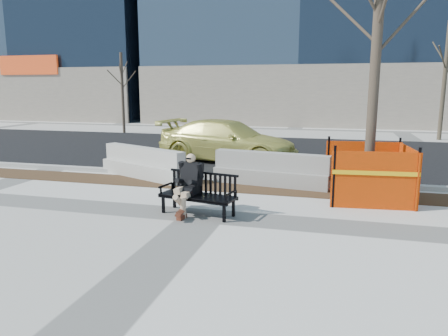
{
  "coord_description": "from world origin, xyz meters",
  "views": [
    {
      "loc": [
        2.55,
        -7.98,
        2.61
      ],
      "look_at": [
        0.26,
        0.65,
        0.89
      ],
      "focal_mm": 34.0,
      "sensor_mm": 36.0,
      "label": 1
    }
  ],
  "objects_px": {
    "seated_man": "(189,212)",
    "jersey_barrier_right": "(271,185)",
    "bench": "(198,214)",
    "sedan": "(228,161)",
    "tree_fence": "(366,199)",
    "jersey_barrier_left": "(144,177)"
  },
  "relations": [
    {
      "from": "seated_man",
      "to": "tree_fence",
      "type": "relative_size",
      "value": 0.18
    },
    {
      "from": "seated_man",
      "to": "jersey_barrier_right",
      "type": "relative_size",
      "value": 0.4
    },
    {
      "from": "bench",
      "to": "sedan",
      "type": "xyz_separation_m",
      "value": [
        -0.99,
        6.37,
        0.0
      ]
    },
    {
      "from": "jersey_barrier_right",
      "to": "jersey_barrier_left",
      "type": "bearing_deg",
      "value": -172.34
    },
    {
      "from": "bench",
      "to": "jersey_barrier_left",
      "type": "distance_m",
      "value": 4.1
    },
    {
      "from": "tree_fence",
      "to": "jersey_barrier_right",
      "type": "height_order",
      "value": "tree_fence"
    },
    {
      "from": "tree_fence",
      "to": "jersey_barrier_right",
      "type": "distance_m",
      "value": 2.56
    },
    {
      "from": "bench",
      "to": "sedan",
      "type": "bearing_deg",
      "value": 110.46
    },
    {
      "from": "seated_man",
      "to": "jersey_barrier_right",
      "type": "xyz_separation_m",
      "value": [
        1.27,
        2.97,
        0.0
      ]
    },
    {
      "from": "tree_fence",
      "to": "jersey_barrier_right",
      "type": "bearing_deg",
      "value": 160.4
    },
    {
      "from": "tree_fence",
      "to": "sedan",
      "type": "height_order",
      "value": "tree_fence"
    },
    {
      "from": "jersey_barrier_left",
      "to": "jersey_barrier_right",
      "type": "xyz_separation_m",
      "value": [
        3.74,
        -0.04,
        0.0
      ]
    },
    {
      "from": "jersey_barrier_left",
      "to": "sedan",
      "type": "bearing_deg",
      "value": 87.14
    },
    {
      "from": "seated_man",
      "to": "bench",
      "type": "bearing_deg",
      "value": -10.67
    },
    {
      "from": "bench",
      "to": "seated_man",
      "type": "relative_size",
      "value": 1.31
    },
    {
      "from": "seated_man",
      "to": "tree_fence",
      "type": "xyz_separation_m",
      "value": [
        3.68,
        2.11,
        0.0
      ]
    },
    {
      "from": "seated_man",
      "to": "sedan",
      "type": "bearing_deg",
      "value": 108.63
    },
    {
      "from": "sedan",
      "to": "bench",
      "type": "bearing_deg",
      "value": -160.27
    },
    {
      "from": "jersey_barrier_left",
      "to": "seated_man",
      "type": "bearing_deg",
      "value": -26.07
    },
    {
      "from": "sedan",
      "to": "jersey_barrier_right",
      "type": "xyz_separation_m",
      "value": [
        2.05,
        -3.31,
        0.0
      ]
    },
    {
      "from": "sedan",
      "to": "tree_fence",
      "type": "bearing_deg",
      "value": -122.23
    },
    {
      "from": "jersey_barrier_left",
      "to": "jersey_barrier_right",
      "type": "bearing_deg",
      "value": 23.93
    }
  ]
}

